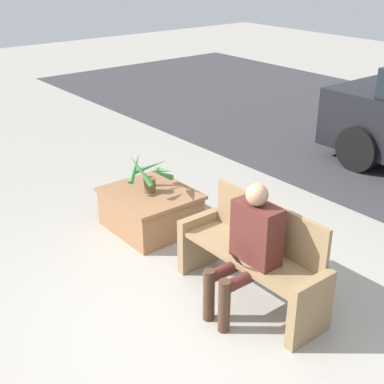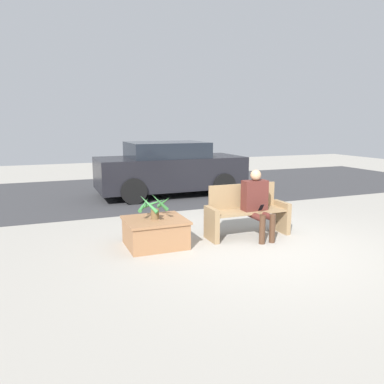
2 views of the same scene
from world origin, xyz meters
The scene contains 5 objects.
ground_plane centered at (0.00, 0.00, 0.00)m, with size 30.00×30.00×0.00m, color #9E998E.
bench centered at (0.03, 0.68, 0.43)m, with size 1.53×0.48×0.93m.
person_seated centered at (0.14, 0.50, 0.67)m, with size 0.44×0.61×1.21m.
planter_box centered at (-1.67, 0.72, 0.25)m, with size 0.99×0.89×0.46m.
potted_plant centered at (-1.68, 0.73, 0.68)m, with size 0.54×0.56×0.47m.
Camera 1 is at (2.94, -2.35, 2.97)m, focal length 50.00 mm.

